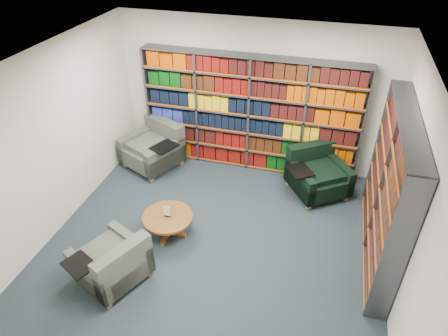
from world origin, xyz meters
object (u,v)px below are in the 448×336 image
(coffee_table, at_px, (168,220))
(chair_green_right, at_px, (316,174))
(chair_teal_left, at_px, (156,148))
(chair_teal_front, at_px, (114,265))

(coffee_table, bearing_deg, chair_green_right, 40.71)
(chair_green_right, bearing_deg, chair_teal_left, 179.78)
(chair_teal_left, bearing_deg, chair_green_right, -0.22)
(chair_teal_left, distance_m, coffee_table, 2.08)
(chair_teal_front, height_order, coffee_table, chair_teal_front)
(chair_green_right, height_order, chair_teal_front, chair_green_right)
(chair_teal_left, relative_size, coffee_table, 1.62)
(chair_teal_left, height_order, coffee_table, chair_teal_left)
(chair_teal_left, relative_size, chair_green_right, 1.01)
(chair_teal_left, height_order, chair_green_right, chair_teal_left)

